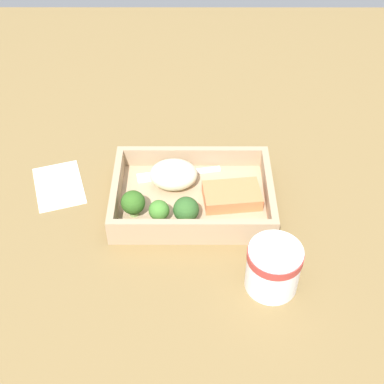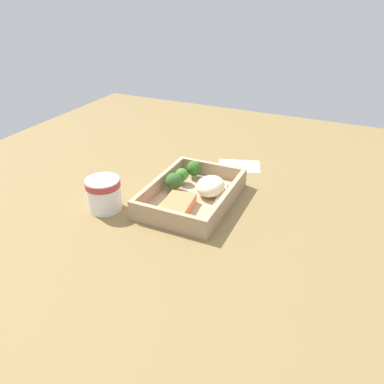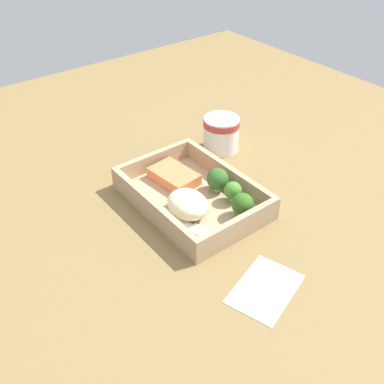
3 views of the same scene
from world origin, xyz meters
TOP-DOWN VIEW (x-y plane):
  - ground_plane at (0.00, 0.00)cm, footprint 160.00×160.00cm
  - takeout_tray at (0.00, 0.00)cm, footprint 28.26×19.94cm
  - tray_rim at (0.00, 0.00)cm, footprint 28.26×19.94cm
  - salmon_fillet at (-6.98, 0.62)cm, footprint 10.65×7.53cm
  - mashed_potatoes at (3.44, -3.69)cm, footprint 8.71×7.16cm
  - broccoli_floret_1 at (10.13, 4.04)cm, footprint 4.19×4.19cm
  - broccoli_floret_2 at (1.08, 5.66)cm, footprint 4.42×4.42cm
  - broccoli_floret_3 at (5.65, 5.65)cm, footprint 3.54×3.54cm
  - fork at (3.60, -6.15)cm, footprint 15.83×4.52cm
  - paper_cup at (-12.24, 18.01)cm, footprint 8.43×8.43cm
  - receipt_slip at (25.00, -4.45)cm, footprint 11.90×14.42cm

SIDE VIEW (x-z plane):
  - ground_plane at x=0.00cm, z-range -2.00..0.00cm
  - receipt_slip at x=25.00cm, z-range 0.00..0.24cm
  - takeout_tray at x=0.00cm, z-range 0.00..1.20cm
  - fork at x=3.60cm, z-range 1.20..1.64cm
  - salmon_fillet at x=-6.98cm, z-range 1.20..3.59cm
  - tray_rim at x=0.00cm, z-range 1.20..5.03cm
  - mashed_potatoes at x=3.44cm, z-range 1.20..5.91cm
  - broccoli_floret_3 at x=5.65cm, z-range 1.52..5.94cm
  - broccoli_floret_2 at x=1.08cm, z-range 1.42..6.47cm
  - broccoli_floret_1 at x=10.13cm, z-range 1.49..6.48cm
  - paper_cup at x=-12.24cm, z-range 0.47..8.65cm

